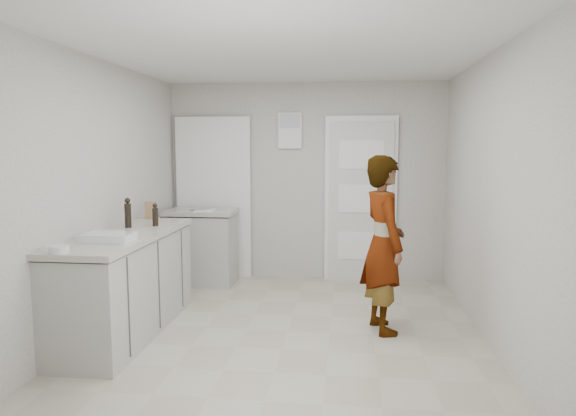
# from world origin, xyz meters

# --- Properties ---
(ground) EXTENTS (4.00, 4.00, 0.00)m
(ground) POSITION_xyz_m (0.00, 0.00, 0.00)
(ground) COLOR #AEA792
(ground) RESTS_ON ground
(room_shell) EXTENTS (4.00, 4.00, 4.00)m
(room_shell) POSITION_xyz_m (-0.17, 1.95, 1.02)
(room_shell) COLOR #A29F99
(room_shell) RESTS_ON ground
(main_counter) EXTENTS (0.64, 1.96, 0.93)m
(main_counter) POSITION_xyz_m (-1.45, -0.20, 0.43)
(main_counter) COLOR #B2B2AD
(main_counter) RESTS_ON ground
(side_counter) EXTENTS (0.84, 0.61, 0.93)m
(side_counter) POSITION_xyz_m (-1.25, 1.55, 0.43)
(side_counter) COLOR #B2B2AD
(side_counter) RESTS_ON ground
(person) EXTENTS (0.54, 0.68, 1.62)m
(person) POSITION_xyz_m (0.87, 0.13, 0.81)
(person) COLOR silver
(person) RESTS_ON ground
(cake_mix_box) EXTENTS (0.12, 0.06, 0.19)m
(cake_mix_box) POSITION_xyz_m (-1.56, 0.70, 1.02)
(cake_mix_box) COLOR olive
(cake_mix_box) RESTS_ON main_counter
(spice_jar) EXTENTS (0.05, 0.05, 0.08)m
(spice_jar) POSITION_xyz_m (-1.32, 0.26, 0.97)
(spice_jar) COLOR tan
(spice_jar) RESTS_ON main_counter
(oil_cruet_a) EXTENTS (0.06, 0.06, 0.23)m
(oil_cruet_a) POSITION_xyz_m (-1.33, 0.22, 1.03)
(oil_cruet_a) COLOR black
(oil_cruet_a) RESTS_ON main_counter
(oil_cruet_b) EXTENTS (0.06, 0.06, 0.29)m
(oil_cruet_b) POSITION_xyz_m (-1.55, 0.10, 1.06)
(oil_cruet_b) COLOR black
(oil_cruet_b) RESTS_ON main_counter
(baking_dish) EXTENTS (0.39, 0.28, 0.07)m
(baking_dish) POSITION_xyz_m (-1.40, -0.61, 0.96)
(baking_dish) COLOR silver
(baking_dish) RESTS_ON main_counter
(egg_bowl) EXTENTS (0.14, 0.14, 0.05)m
(egg_bowl) POSITION_xyz_m (-1.55, -1.10, 0.95)
(egg_bowl) COLOR silver
(egg_bowl) RESTS_ON main_counter
(papers) EXTENTS (0.22, 0.28, 0.01)m
(papers) POSITION_xyz_m (-1.18, 1.49, 0.93)
(papers) COLOR white
(papers) RESTS_ON side_counter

